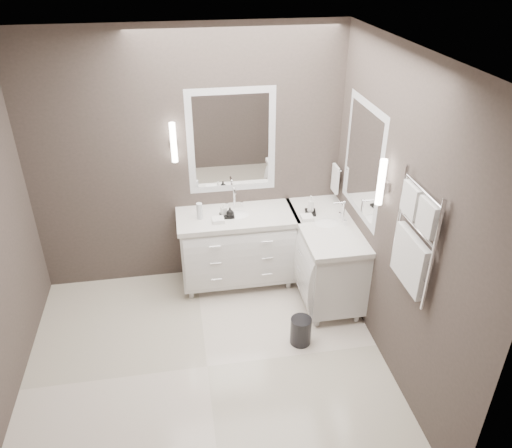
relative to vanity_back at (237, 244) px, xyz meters
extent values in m
cube|color=silver|center=(-0.45, -1.23, -0.49)|extent=(3.20, 3.00, 0.01)
cube|color=white|center=(-0.45, -1.23, 2.22)|extent=(3.20, 3.00, 0.01)
cube|color=#453B37|center=(-0.45, 0.28, 0.86)|extent=(3.20, 0.01, 2.70)
cube|color=#453B37|center=(-0.45, -2.73, 0.86)|extent=(3.20, 0.01, 2.70)
cube|color=#453B37|center=(1.15, -1.23, 0.86)|extent=(0.01, 3.00, 2.70)
cube|color=white|center=(0.00, 0.00, -0.04)|extent=(1.20, 0.55, 0.70)
cube|color=silver|center=(0.00, 0.00, 0.34)|extent=(1.24, 0.59, 0.05)
ellipsoid|color=white|center=(0.00, 0.00, 0.32)|extent=(0.36, 0.28, 0.12)
cylinder|color=white|center=(0.00, 0.16, 0.47)|extent=(0.02, 0.02, 0.22)
cube|color=white|center=(0.88, -0.33, -0.04)|extent=(0.55, 1.20, 0.70)
cube|color=silver|center=(0.88, -0.33, 0.34)|extent=(0.59, 1.24, 0.05)
ellipsoid|color=white|center=(0.88, -0.33, 0.32)|extent=(0.36, 0.28, 0.12)
cylinder|color=white|center=(1.04, -0.33, 0.47)|extent=(0.02, 0.02, 0.22)
cube|color=white|center=(0.00, 0.26, 1.06)|extent=(0.90, 0.02, 1.10)
cube|color=white|center=(0.00, 0.26, 1.06)|extent=(0.77, 0.02, 0.96)
cube|color=white|center=(1.14, -0.43, 1.06)|extent=(0.02, 0.90, 1.10)
cube|color=white|center=(1.14, -0.43, 1.06)|extent=(0.02, 0.90, 0.96)
cube|color=white|center=(-0.58, 0.20, 1.06)|extent=(0.05, 0.05, 0.10)
cylinder|color=white|center=(-0.58, 0.20, 1.11)|extent=(0.06, 0.06, 0.40)
cube|color=white|center=(1.08, -1.01, 1.06)|extent=(0.05, 0.05, 0.10)
cylinder|color=white|center=(1.08, -1.01, 1.11)|extent=(0.06, 0.06, 0.40)
cylinder|color=white|center=(1.10, 0.13, 0.76)|extent=(0.02, 0.22, 0.02)
cube|color=white|center=(1.08, 0.13, 0.62)|extent=(0.03, 0.17, 0.30)
cylinder|color=white|center=(1.10, -1.90, 0.96)|extent=(0.03, 0.03, 0.90)
cylinder|color=white|center=(1.10, -1.35, 0.96)|extent=(0.03, 0.03, 0.90)
cube|color=white|center=(1.10, -1.76, 1.19)|extent=(0.06, 0.22, 0.24)
cube|color=white|center=(1.10, -1.50, 1.19)|extent=(0.06, 0.22, 0.24)
cube|color=white|center=(1.10, -1.63, 0.75)|extent=(0.06, 0.46, 0.42)
cylinder|color=black|center=(0.45, -1.06, -0.35)|extent=(0.24, 0.24, 0.28)
cube|color=black|center=(-0.10, -0.03, 0.38)|extent=(0.16, 0.12, 0.02)
cube|color=black|center=(0.76, -0.10, 0.38)|extent=(0.13, 0.16, 0.02)
cylinder|color=silver|center=(-0.38, -0.02, 0.45)|extent=(0.07, 0.07, 0.17)
imported|color=white|center=(-0.13, -0.01, 0.45)|extent=(0.07, 0.07, 0.12)
imported|color=black|center=(-0.07, -0.06, 0.44)|extent=(0.09, 0.09, 0.10)
imported|color=white|center=(0.76, -0.10, 0.47)|extent=(0.09, 0.09, 0.18)
camera|label=1|loc=(-0.56, -4.49, 2.86)|focal=35.00mm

